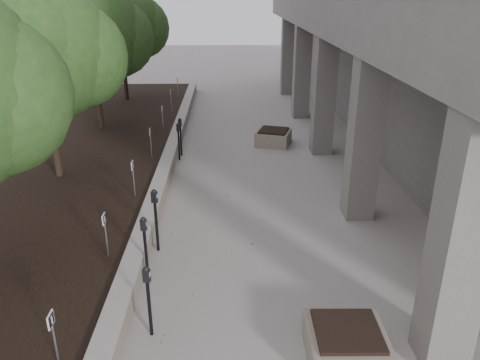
{
  "coord_description": "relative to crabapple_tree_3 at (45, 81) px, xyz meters",
  "views": [
    {
      "loc": [
        0.09,
        -4.71,
        5.43
      ],
      "look_at": [
        0.39,
        6.09,
        0.98
      ],
      "focal_mm": 34.89,
      "sensor_mm": 36.0,
      "label": 1
    }
  ],
  "objects": [
    {
      "name": "retaining_wall",
      "position": [
        2.97,
        1.0,
        -2.87
      ],
      "size": [
        0.39,
        26.0,
        0.5
      ],
      "primitive_type": null,
      "color": "gray",
      "rests_on": "ground"
    },
    {
      "name": "planting_bed",
      "position": [
        -0.7,
        1.0,
        -2.92
      ],
      "size": [
        7.0,
        26.0,
        0.4
      ],
      "primitive_type": "cube",
      "color": "black",
      "rests_on": "ground"
    },
    {
      "name": "crabapple_tree_3",
      "position": [
        0.0,
        0.0,
        0.0
      ],
      "size": [
        4.6,
        4.0,
        5.44
      ],
      "primitive_type": null,
      "color": "#284E1D",
      "rests_on": "planting_bed"
    },
    {
      "name": "crabapple_tree_4",
      "position": [
        0.0,
        5.0,
        0.0
      ],
      "size": [
        4.6,
        4.0,
        5.44
      ],
      "primitive_type": null,
      "color": "#284E1D",
      "rests_on": "planting_bed"
    },
    {
      "name": "crabapple_tree_5",
      "position": [
        0.0,
        10.0,
        0.0
      ],
      "size": [
        4.6,
        4.0,
        5.44
      ],
      "primitive_type": null,
      "color": "#284E1D",
      "rests_on": "planting_bed"
    },
    {
      "name": "parking_sign_2",
      "position": [
        2.45,
        -7.5,
        -2.24
      ],
      "size": [
        0.04,
        0.22,
        0.96
      ],
      "primitive_type": null,
      "color": "black",
      "rests_on": "planting_bed"
    },
    {
      "name": "parking_sign_3",
      "position": [
        2.45,
        -4.5,
        -2.24
      ],
      "size": [
        0.04,
        0.22,
        0.96
      ],
      "primitive_type": null,
      "color": "black",
      "rests_on": "planting_bed"
    },
    {
      "name": "parking_sign_4",
      "position": [
        2.45,
        -1.5,
        -2.24
      ],
      "size": [
        0.04,
        0.22,
        0.96
      ],
      "primitive_type": null,
      "color": "black",
      "rests_on": "planting_bed"
    },
    {
      "name": "parking_sign_5",
      "position": [
        2.45,
        1.5,
        -2.24
      ],
      "size": [
        0.04,
        0.22,
        0.96
      ],
      "primitive_type": null,
      "color": "black",
      "rests_on": "planting_bed"
    },
    {
      "name": "parking_sign_6",
      "position": [
        2.45,
        4.5,
        -2.24
      ],
      "size": [
        0.04,
        0.22,
        0.96
      ],
      "primitive_type": null,
      "color": "black",
      "rests_on": "planting_bed"
    },
    {
      "name": "parking_sign_7",
      "position": [
        2.45,
        7.5,
        -2.24
      ],
      "size": [
        0.04,
        0.22,
        0.96
      ],
      "primitive_type": null,
      "color": "black",
      "rests_on": "planting_bed"
    },
    {
      "name": "parking_sign_8",
      "position": [
        2.45,
        10.5,
        -2.24
      ],
      "size": [
        0.04,
        0.22,
        0.96
      ],
      "primitive_type": null,
      "color": "black",
      "rests_on": "planting_bed"
    },
    {
      "name": "parking_meter_1",
      "position": [
        3.57,
        -6.37,
        -2.45
      ],
      "size": [
        0.15,
        0.12,
        1.35
      ],
      "primitive_type": null,
      "rotation": [
        0.0,
        0.0,
        -0.25
      ],
      "color": "black",
      "rests_on": "ground"
    },
    {
      "name": "parking_meter_2",
      "position": [
        3.25,
        -4.69,
        -2.43
      ],
      "size": [
        0.15,
        0.11,
        1.38
      ],
      "primitive_type": null,
      "rotation": [
        0.0,
        0.0,
        -0.14
      ],
      "color": "black",
      "rests_on": "ground"
    },
    {
      "name": "parking_meter_3",
      "position": [
        3.31,
        -3.61,
        -2.38
      ],
      "size": [
        0.17,
        0.14,
        1.49
      ],
      "primitive_type": null,
      "rotation": [
        0.0,
        0.0,
        -0.31
      ],
      "color": "black",
      "rests_on": "ground"
    },
    {
      "name": "parking_meter_4",
      "position": [
        3.25,
        2.3,
        -2.47
      ],
      "size": [
        0.15,
        0.13,
        1.3
      ],
      "primitive_type": null,
      "rotation": [
        0.0,
        0.0,
        0.32
      ],
      "color": "black",
      "rests_on": "ground"
    },
    {
      "name": "parking_meter_5",
      "position": [
        3.27,
        2.8,
        -2.45
      ],
      "size": [
        0.15,
        0.11,
        1.34
      ],
      "primitive_type": null,
      "rotation": [
        0.0,
        0.0,
        -0.15
      ],
      "color": "black",
      "rests_on": "ground"
    },
    {
      "name": "planter_front",
      "position": [
        6.71,
        -7.0,
        -2.84
      ],
      "size": [
        1.23,
        1.23,
        0.56
      ],
      "primitive_type": null,
      "rotation": [
        0.0,
        0.0,
        -0.02
      ],
      "color": "gray",
      "rests_on": "ground"
    },
    {
      "name": "planter_back",
      "position": [
        6.61,
        3.99,
        -2.84
      ],
      "size": [
        1.5,
        1.5,
        0.56
      ],
      "primitive_type": null,
      "rotation": [
        0.0,
        0.0,
        -0.3
      ],
      "color": "gray",
      "rests_on": "ground"
    },
    {
      "name": "berry_scatter",
      "position": [
        4.7,
        -3.0,
        -3.11
      ],
      "size": [
        3.3,
        14.1,
        0.02
      ],
      "primitive_type": null,
      "color": "#94240A",
      "rests_on": "ground"
    }
  ]
}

